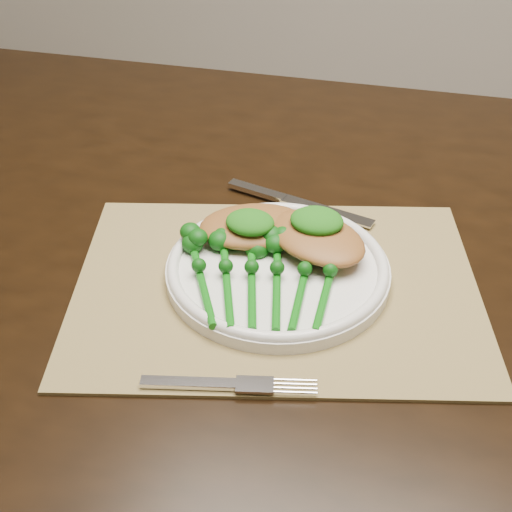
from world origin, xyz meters
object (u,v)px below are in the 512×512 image
(broccolini_bundle, at_px, (264,286))
(dinner_plate, at_px, (278,268))
(dining_table, at_px, (321,447))
(chicken_fillet_left, at_px, (254,226))
(placemat, at_px, (277,287))

(broccolini_bundle, bearing_deg, dinner_plate, 72.37)
(dining_table, xyz_separation_m, chicken_fillet_left, (-0.09, -0.04, 0.40))
(dining_table, bearing_deg, broccolini_bundle, -115.03)
(chicken_fillet_left, height_order, broccolini_bundle, chicken_fillet_left)
(placemat, relative_size, dinner_plate, 1.78)
(placemat, height_order, dinner_plate, dinner_plate)
(placemat, distance_m, dinner_plate, 0.02)
(dinner_plate, bearing_deg, broccolini_bundle, -94.08)
(dinner_plate, distance_m, chicken_fillet_left, 0.06)
(dinner_plate, relative_size, chicken_fillet_left, 1.93)
(dining_table, height_order, chicken_fillet_left, chicken_fillet_left)
(dining_table, distance_m, dinner_plate, 0.40)
(dinner_plate, height_order, chicken_fillet_left, chicken_fillet_left)
(dining_table, xyz_separation_m, broccolini_bundle, (-0.05, -0.13, 0.40))
(dining_table, distance_m, broccolini_bundle, 0.42)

